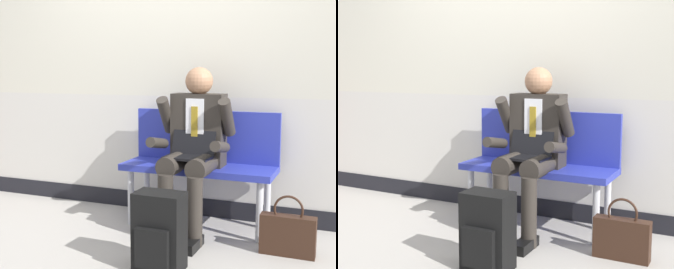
{
  "view_description": "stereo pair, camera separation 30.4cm",
  "coord_description": "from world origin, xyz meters",
  "views": [
    {
      "loc": [
        1.49,
        -2.99,
        1.23
      ],
      "look_at": [
        0.17,
        0.21,
        0.75
      ],
      "focal_mm": 50.54,
      "sensor_mm": 36.0,
      "label": 1
    },
    {
      "loc": [
        1.76,
        -2.86,
        1.23
      ],
      "look_at": [
        0.17,
        0.21,
        0.75
      ],
      "focal_mm": 50.54,
      "sensor_mm": 36.0,
      "label": 2
    }
  ],
  "objects": [
    {
      "name": "ground_plane",
      "position": [
        0.0,
        0.0,
        0.0
      ],
      "size": [
        18.0,
        18.0,
        0.0
      ],
      "primitive_type": "plane",
      "color": "#9E9991"
    },
    {
      "name": "station_wall",
      "position": [
        0.0,
        0.76,
        1.4
      ],
      "size": [
        5.79,
        0.14,
        2.83
      ],
      "color": "beige",
      "rests_on": "ground"
    },
    {
      "name": "bench_with_person",
      "position": [
        0.34,
        0.48,
        0.54
      ],
      "size": [
        1.18,
        0.42,
        0.9
      ],
      "color": "#28339E",
      "rests_on": "ground"
    },
    {
      "name": "person_seated",
      "position": [
        0.34,
        0.29,
        0.67
      ],
      "size": [
        0.57,
        0.7,
        1.25
      ],
      "color": "#2D2823",
      "rests_on": "ground"
    },
    {
      "name": "backpack",
      "position": [
        0.38,
        -0.44,
        0.24
      ],
      "size": [
        0.3,
        0.24,
        0.49
      ],
      "color": "black",
      "rests_on": "ground"
    },
    {
      "name": "handbag",
      "position": [
        1.08,
        0.1,
        0.15
      ],
      "size": [
        0.36,
        0.1,
        0.41
      ],
      "color": "#331E14",
      "rests_on": "ground"
    }
  ]
}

